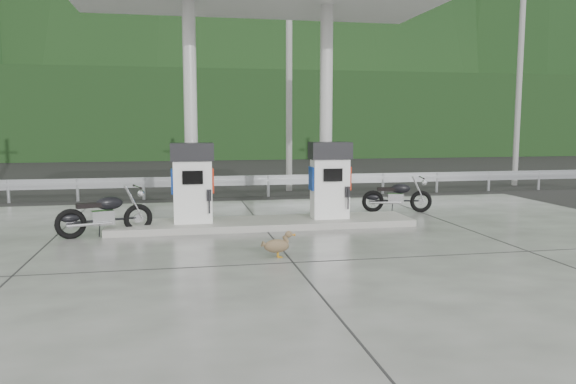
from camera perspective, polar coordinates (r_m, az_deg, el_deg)
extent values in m
plane|color=black|center=(10.67, -0.55, -6.01)|extent=(160.00, 160.00, 0.00)
cube|color=#605F5B|center=(10.67, -0.55, -5.96)|extent=(18.00, 14.00, 0.02)
cube|color=#A09E95|center=(13.07, -2.56, -3.19)|extent=(7.00, 1.40, 0.15)
cylinder|color=silver|center=(13.14, -9.87, 8.05)|extent=(0.30, 0.30, 5.00)
cylinder|color=silver|center=(13.59, 3.89, 8.09)|extent=(0.30, 0.30, 5.00)
cube|color=black|center=(21.94, -6.04, 0.64)|extent=(60.00, 7.00, 0.01)
cylinder|color=gray|center=(20.17, 0.11, 11.50)|extent=(0.22, 0.22, 8.00)
cylinder|color=gray|center=(23.62, 22.44, 10.32)|extent=(0.22, 0.22, 8.00)
cube|color=black|center=(40.28, -8.44, 7.72)|extent=(80.00, 6.00, 6.00)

